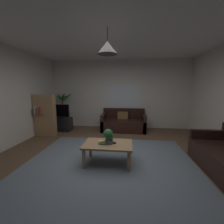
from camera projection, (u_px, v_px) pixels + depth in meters
floor at (111, 161)px, 3.23m from camera, size 5.57×5.78×0.02m
rug at (109, 165)px, 3.04m from camera, size 3.62×3.18×0.01m
wall_back at (119, 94)px, 5.89m from camera, size 5.69×0.06×2.73m
ceiling at (110, 29)px, 2.80m from camera, size 5.57×5.78×0.02m
window_pane at (124, 98)px, 5.85m from camera, size 1.27×0.01×1.04m
couch_under_window at (123, 123)px, 5.54m from camera, size 1.64×0.84×0.82m
coffee_table at (108, 147)px, 3.04m from camera, size 1.02×0.64×0.45m
book_on_table_0 at (103, 144)px, 2.99m from camera, size 0.17×0.13×0.03m
book_on_table_1 at (102, 142)px, 3.00m from camera, size 0.15×0.11×0.03m
book_on_table_2 at (102, 141)px, 3.00m from camera, size 0.13×0.09×0.02m
remote_on_table_0 at (112, 142)px, 3.05m from camera, size 0.17×0.08×0.02m
potted_plant_on_table at (109, 136)px, 3.01m from camera, size 0.21×0.20×0.31m
tv_stand at (60, 124)px, 5.54m from camera, size 0.90×0.44×0.50m
tv at (59, 111)px, 5.44m from camera, size 0.82×0.16×0.51m
potted_palm_corner at (63, 110)px, 5.96m from camera, size 0.92×0.79×1.53m
bookshelf_corner at (45, 115)px, 4.85m from camera, size 0.70×0.31×1.40m
pendant_lamp at (107, 48)px, 2.73m from camera, size 0.39×0.39×0.49m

